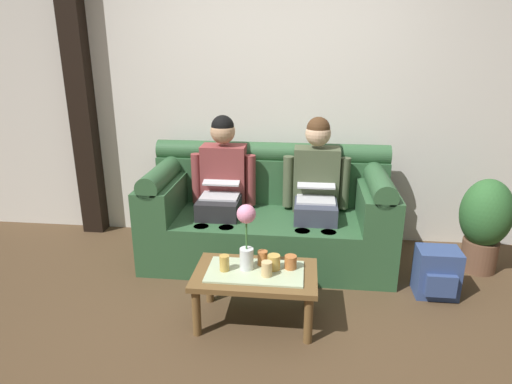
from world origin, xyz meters
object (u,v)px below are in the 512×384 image
(couch, at_px, (268,216))
(person_left, at_px, (222,183))
(cup_near_left, at_px, (224,263))
(cup_near_right, at_px, (263,258))
(cup_far_center, at_px, (274,262))
(flower_vase, at_px, (246,232))
(cup_far_left, at_px, (267,269))
(cup_far_right, at_px, (291,262))
(coffee_table, at_px, (255,279))
(potted_plant, at_px, (485,221))
(backpack_right, at_px, (437,273))
(person_right, at_px, (316,186))

(couch, xyz_separation_m, person_left, (-0.40, -0.00, 0.28))
(person_left, height_order, cup_near_left, person_left)
(cup_near_right, xyz_separation_m, cup_far_center, (0.08, -0.06, 0.00))
(flower_vase, bearing_deg, cup_far_left, -30.31)
(cup_far_left, bearing_deg, cup_far_right, 38.91)
(cup_near_right, bearing_deg, cup_far_center, -34.89)
(flower_vase, relative_size, cup_near_left, 4.22)
(flower_vase, bearing_deg, cup_far_center, 3.27)
(cup_near_left, relative_size, cup_far_right, 1.19)
(coffee_table, relative_size, potted_plant, 1.04)
(person_left, height_order, cup_far_right, person_left)
(couch, bearing_deg, coffee_table, -90.00)
(backpack_right, bearing_deg, cup_far_center, -159.67)
(cup_far_center, bearing_deg, backpack_right, 20.33)
(flower_vase, distance_m, cup_far_right, 0.36)
(cup_near_left, xyz_separation_m, cup_far_right, (0.43, 0.08, -0.01))
(flower_vase, relative_size, cup_far_right, 5.04)
(cup_far_left, height_order, potted_plant, potted_plant)
(person_left, relative_size, cup_near_right, 12.36)
(coffee_table, xyz_separation_m, cup_far_right, (0.23, 0.06, 0.11))
(person_left, relative_size, person_right, 1.00)
(cup_far_left, bearing_deg, backpack_right, 23.50)
(person_right, height_order, cup_far_left, person_right)
(cup_near_right, height_order, cup_far_center, cup_far_center)
(flower_vase, xyz_separation_m, cup_near_right, (0.10, 0.07, -0.21))
(person_left, bearing_deg, coffee_table, -67.80)
(cup_far_right, bearing_deg, coffee_table, -164.82)
(coffee_table, relative_size, cup_far_center, 8.05)
(person_left, xyz_separation_m, cup_far_center, (0.52, -0.94, -0.23))
(potted_plant, bearing_deg, couch, 178.31)
(couch, bearing_deg, cup_far_right, -76.03)
(couch, height_order, person_left, person_left)
(person_left, xyz_separation_m, cup_far_right, (0.62, -0.91, -0.24))
(couch, relative_size, potted_plant, 2.62)
(cup_near_right, height_order, backpack_right, cup_near_right)
(coffee_table, xyz_separation_m, backpack_right, (1.29, 0.47, -0.13))
(potted_plant, bearing_deg, person_left, 178.70)
(couch, distance_m, cup_far_left, 1.04)
(cup_near_right, distance_m, cup_far_right, 0.19)
(flower_vase, xyz_separation_m, backpack_right, (1.36, 0.45, -0.46))
(cup_far_center, distance_m, potted_plant, 1.86)
(cup_far_left, distance_m, potted_plant, 1.94)
(coffee_table, distance_m, cup_far_center, 0.17)
(cup_near_right, relative_size, backpack_right, 0.27)
(person_left, bearing_deg, potted_plant, -1.30)
(backpack_right, bearing_deg, person_right, 150.79)
(coffee_table, bearing_deg, person_left, 112.20)
(backpack_right, relative_size, potted_plant, 0.47)
(person_left, height_order, flower_vase, person_left)
(coffee_table, bearing_deg, couch, 90.00)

